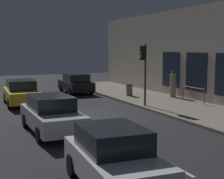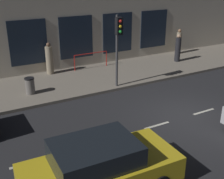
{
  "view_description": "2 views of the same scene",
  "coord_description": "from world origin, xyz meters",
  "px_view_note": "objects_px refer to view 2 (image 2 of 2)",
  "views": [
    {
      "loc": [
        -5.89,
        -16.84,
        3.59
      ],
      "look_at": [
        2.13,
        0.94,
        1.24
      ],
      "focal_mm": 54.87,
      "sensor_mm": 36.0,
      "label": 1
    },
    {
      "loc": [
        -8.29,
        8.31,
        5.78
      ],
      "look_at": [
        1.7,
        2.73,
        1.19
      ],
      "focal_mm": 47.2,
      "sensor_mm": 36.0,
      "label": 2
    }
  ],
  "objects_px": {
    "parked_car_3": "(99,167)",
    "pedestrian_0": "(49,60)",
    "pedestrian_2": "(179,42)",
    "trash_bin": "(30,86)",
    "traffic_light": "(118,37)",
    "pedestrian_1": "(178,49)"
  },
  "relations": [
    {
      "from": "pedestrian_0",
      "to": "pedestrian_2",
      "type": "distance_m",
      "value": 9.74
    },
    {
      "from": "traffic_light",
      "to": "parked_car_3",
      "type": "bearing_deg",
      "value": 146.08
    },
    {
      "from": "pedestrian_0",
      "to": "pedestrian_2",
      "type": "relative_size",
      "value": 1.04
    },
    {
      "from": "pedestrian_0",
      "to": "pedestrian_1",
      "type": "distance_m",
      "value": 8.48
    },
    {
      "from": "pedestrian_0",
      "to": "pedestrian_1",
      "type": "height_order",
      "value": "pedestrian_0"
    },
    {
      "from": "parked_car_3",
      "to": "trash_bin",
      "type": "distance_m",
      "value": 7.74
    },
    {
      "from": "pedestrian_0",
      "to": "pedestrian_1",
      "type": "relative_size",
      "value": 1.02
    },
    {
      "from": "parked_car_3",
      "to": "pedestrian_1",
      "type": "relative_size",
      "value": 2.43
    },
    {
      "from": "traffic_light",
      "to": "pedestrian_0",
      "type": "height_order",
      "value": "traffic_light"
    },
    {
      "from": "traffic_light",
      "to": "trash_bin",
      "type": "distance_m",
      "value": 4.97
    },
    {
      "from": "parked_car_3",
      "to": "pedestrian_0",
      "type": "height_order",
      "value": "pedestrian_0"
    },
    {
      "from": "traffic_light",
      "to": "pedestrian_0",
      "type": "relative_size",
      "value": 1.98
    },
    {
      "from": "pedestrian_2",
      "to": "pedestrian_1",
      "type": "bearing_deg",
      "value": -154.91
    },
    {
      "from": "traffic_light",
      "to": "pedestrian_1",
      "type": "bearing_deg",
      "value": -70.02
    },
    {
      "from": "parked_car_3",
      "to": "pedestrian_2",
      "type": "height_order",
      "value": "pedestrian_2"
    },
    {
      "from": "pedestrian_0",
      "to": "parked_car_3",
      "type": "bearing_deg",
      "value": -10.18
    },
    {
      "from": "pedestrian_0",
      "to": "trash_bin",
      "type": "distance_m",
      "value": 3.16
    },
    {
      "from": "parked_car_3",
      "to": "pedestrian_2",
      "type": "distance_m",
      "value": 15.48
    },
    {
      "from": "pedestrian_0",
      "to": "pedestrian_1",
      "type": "bearing_deg",
      "value": 79.27
    },
    {
      "from": "pedestrian_2",
      "to": "trash_bin",
      "type": "xyz_separation_m",
      "value": [
        -2.44,
        11.59,
        -0.42
      ]
    },
    {
      "from": "pedestrian_1",
      "to": "trash_bin",
      "type": "xyz_separation_m",
      "value": [
        -0.88,
        10.16,
        -0.43
      ]
    },
    {
      "from": "pedestrian_0",
      "to": "traffic_light",
      "type": "bearing_deg",
      "value": 33.21
    }
  ]
}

